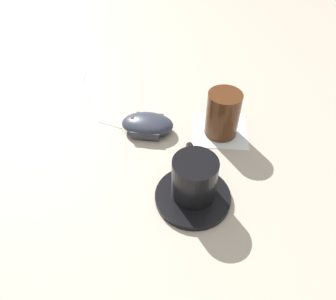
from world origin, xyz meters
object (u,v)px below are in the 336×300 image
(coffee_cup, at_px, (194,177))
(drinking_glass, at_px, (223,114))
(computer_mouse, at_px, (147,124))
(saucer, at_px, (193,197))

(coffee_cup, bearing_deg, drinking_glass, 173.21)
(coffee_cup, xyz_separation_m, computer_mouse, (-0.14, -0.13, -0.03))
(computer_mouse, relative_size, drinking_glass, 1.23)
(computer_mouse, height_order, drinking_glass, drinking_glass)
(computer_mouse, xyz_separation_m, drinking_glass, (-0.03, 0.15, 0.03))
(saucer, bearing_deg, computer_mouse, -138.79)
(saucer, distance_m, coffee_cup, 0.04)
(saucer, height_order, drinking_glass, drinking_glass)
(drinking_glass, bearing_deg, coffee_cup, -6.79)
(computer_mouse, bearing_deg, coffee_cup, 42.40)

